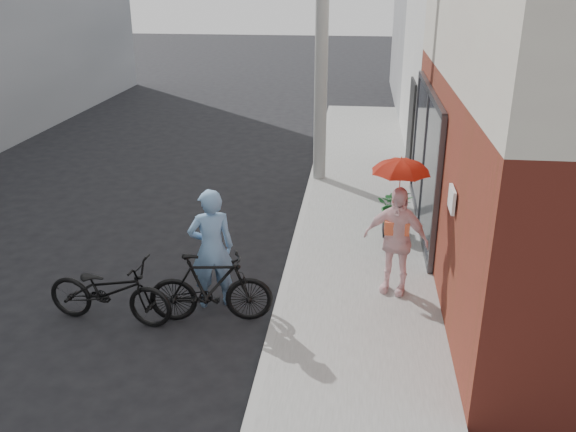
% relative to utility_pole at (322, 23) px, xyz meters
% --- Properties ---
extents(ground, '(80.00, 80.00, 0.00)m').
position_rel_utility_pole_xyz_m(ground, '(-1.10, -6.00, -3.50)').
color(ground, black).
rests_on(ground, ground).
extents(sidewalk, '(2.20, 24.00, 0.12)m').
position_rel_utility_pole_xyz_m(sidewalk, '(1.00, -4.00, -3.44)').
color(sidewalk, gray).
rests_on(sidewalk, ground).
extents(curb, '(0.12, 24.00, 0.12)m').
position_rel_utility_pole_xyz_m(curb, '(-0.16, -4.00, -3.44)').
color(curb, '#9E9E99').
rests_on(curb, ground).
extents(east_building_far, '(8.00, 8.00, 7.00)m').
position_rel_utility_pole_xyz_m(east_building_far, '(6.10, 10.00, 0.00)').
color(east_building_far, gray).
rests_on(east_building_far, ground).
extents(utility_pole, '(0.28, 0.28, 7.00)m').
position_rel_utility_pole_xyz_m(utility_pole, '(0.00, 0.00, 0.00)').
color(utility_pole, '#9E9E99').
rests_on(utility_pole, ground).
extents(officer, '(0.75, 0.63, 1.77)m').
position_rel_utility_pole_xyz_m(officer, '(-1.13, -5.64, -2.62)').
color(officer, '#6B93BE').
rests_on(officer, ground).
extents(bike_left, '(1.85, 0.81, 0.94)m').
position_rel_utility_pole_xyz_m(bike_left, '(-2.42, -6.26, -3.03)').
color(bike_left, black).
rests_on(bike_left, ground).
extents(bike_right, '(1.73, 0.70, 1.01)m').
position_rel_utility_pole_xyz_m(bike_right, '(-1.05, -6.08, -2.99)').
color(bike_right, black).
rests_on(bike_right, ground).
extents(kimono_woman, '(1.02, 0.66, 1.61)m').
position_rel_utility_pole_xyz_m(kimono_woman, '(1.45, -5.14, -2.58)').
color(kimono_woman, '#FFD5D9').
rests_on(kimono_woman, sidewalk).
extents(parasol, '(0.78, 0.78, 0.69)m').
position_rel_utility_pole_xyz_m(parasol, '(1.45, -5.14, -1.43)').
color(parasol, red).
rests_on(parasol, kimono_woman).
extents(planter, '(0.38, 0.38, 0.20)m').
position_rel_utility_pole_xyz_m(planter, '(1.54, -3.05, -3.28)').
color(planter, black).
rests_on(planter, sidewalk).
extents(potted_plant, '(0.61, 0.53, 0.68)m').
position_rel_utility_pole_xyz_m(potted_plant, '(1.54, -3.05, -2.84)').
color(potted_plant, '#2C7037').
rests_on(potted_plant, planter).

